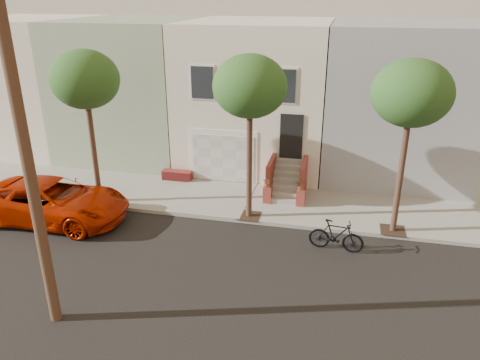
# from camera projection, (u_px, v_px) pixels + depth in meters

# --- Properties ---
(ground) EXTENTS (90.00, 90.00, 0.00)m
(ground) POSITION_uv_depth(u_px,v_px,m) (195.00, 269.00, 15.07)
(ground) COLOR black
(ground) RESTS_ON ground
(sidewalk) EXTENTS (40.00, 3.70, 0.15)m
(sidewalk) POSITION_uv_depth(u_px,v_px,m) (233.00, 200.00, 19.87)
(sidewalk) COLOR gray
(sidewalk) RESTS_ON ground
(house_row) EXTENTS (33.10, 11.70, 7.00)m
(house_row) POSITION_uv_depth(u_px,v_px,m) (259.00, 92.00, 23.80)
(house_row) COLOR beige
(house_row) RESTS_ON sidewalk
(tree_left) EXTENTS (2.70, 2.57, 6.30)m
(tree_left) POSITION_uv_depth(u_px,v_px,m) (85.00, 80.00, 17.73)
(tree_left) COLOR #2D2116
(tree_left) RESTS_ON sidewalk
(tree_mid) EXTENTS (2.70, 2.57, 6.30)m
(tree_mid) POSITION_uv_depth(u_px,v_px,m) (250.00, 88.00, 16.40)
(tree_mid) COLOR #2D2116
(tree_mid) RESTS_ON sidewalk
(tree_right) EXTENTS (2.70, 2.57, 6.30)m
(tree_right) POSITION_uv_depth(u_px,v_px,m) (412.00, 94.00, 15.28)
(tree_right) COLOR #2D2116
(tree_right) RESTS_ON sidewalk
(pickup_truck) EXTENTS (5.99, 2.77, 1.66)m
(pickup_truck) POSITION_uv_depth(u_px,v_px,m) (52.00, 201.00, 18.01)
(pickup_truck) COLOR #B01D00
(pickup_truck) RESTS_ON ground
(motorcycle) EXTENTS (1.95, 0.72, 1.15)m
(motorcycle) POSITION_uv_depth(u_px,v_px,m) (336.00, 235.00, 15.97)
(motorcycle) COLOR black
(motorcycle) RESTS_ON ground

